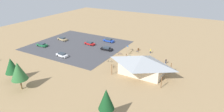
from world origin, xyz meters
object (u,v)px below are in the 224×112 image
(trash_bin, at_px, (138,49))
(bicycle_blue_edge_south, at_px, (137,51))
(car_black_inner_stall, at_px, (107,48))
(pine_center, at_px, (106,99))
(car_tan_mid_lot, at_px, (62,39))
(bicycle_white_lone_east, at_px, (113,66))
(pine_far_east, at_px, (18,71))
(bike_pavilion, at_px, (142,64))
(bicycle_black_yard_front, at_px, (132,50))
(bicycle_green_mid_cluster, at_px, (148,61))
(bicycle_orange_by_bin, at_px, (125,62))
(bicycle_yellow_trailside, at_px, (130,53))
(bicycle_purple_edge_north, at_px, (120,54))
(bicycle_red_near_porch, at_px, (143,57))
(visitor_by_pavilion, at_px, (166,61))
(bicycle_silver_front_row, at_px, (109,61))
(visitor_at_bikes, at_px, (150,51))
(bicycle_orange_back_row, at_px, (153,60))
(lot_sign, at_px, (128,47))
(car_blue_back_corner, at_px, (109,40))
(car_red_by_curb, at_px, (90,43))
(pine_midwest, at_px, (11,66))
(car_green_front_row, at_px, (42,45))
(car_white_aisle_side, at_px, (62,55))
(bicycle_teal_yard_right, at_px, (130,56))

(trash_bin, xyz_separation_m, bicycle_blue_edge_south, (-0.36, 1.82, -0.08))
(bicycle_blue_edge_south, xyz_separation_m, car_black_inner_stall, (10.89, 3.92, 0.36))
(pine_center, bearing_deg, car_tan_mid_lot, -38.06)
(bicycle_white_lone_east, bearing_deg, pine_far_east, 57.63)
(bike_pavilion, relative_size, bicycle_black_yard_front, 8.44)
(trash_bin, relative_size, bicycle_green_mid_cluster, 0.53)
(bicycle_white_lone_east, distance_m, bicycle_orange_by_bin, 5.30)
(bike_pavilion, height_order, bicycle_yellow_trailside, bike_pavilion)
(bicycle_purple_edge_north, relative_size, bicycle_red_near_porch, 1.22)
(bike_pavilion, xyz_separation_m, pine_far_east, (23.04, 22.51, 1.75))
(pine_center, bearing_deg, visitor_by_pavilion, -95.05)
(bicycle_silver_front_row, xyz_separation_m, car_black_inner_stall, (6.31, -8.64, 0.39))
(visitor_by_pavilion, relative_size, visitor_at_bikes, 0.96)
(bicycle_green_mid_cluster, bearing_deg, bicycle_yellow_trailside, -21.49)
(bicycle_orange_back_row, bearing_deg, car_tan_mid_lot, -1.88)
(bicycle_red_near_porch, relative_size, visitor_at_bikes, 0.79)
(pine_far_east, height_order, bicycle_orange_back_row, pine_far_east)
(bicycle_yellow_trailside, bearing_deg, lot_sign, -47.34)
(bicycle_red_near_porch, xyz_separation_m, car_blue_back_corner, (19.04, -9.24, 0.37))
(car_tan_mid_lot, height_order, visitor_by_pavilion, visitor_by_pavilion)
(bicycle_purple_edge_north, relative_size, car_red_by_curb, 0.36)
(bicycle_red_near_porch, relative_size, car_black_inner_stall, 0.30)
(pine_midwest, relative_size, car_green_front_row, 1.45)
(trash_bin, xyz_separation_m, bicycle_purple_edge_north, (4.13, 7.13, -0.10))
(bicycle_blue_edge_south, height_order, visitor_by_pavilion, visitor_by_pavilion)
(pine_midwest, distance_m, visitor_by_pavilion, 45.38)
(bicycle_red_near_porch, distance_m, car_white_aisle_side, 28.01)
(bicycle_blue_edge_south, bearing_deg, pine_far_east, 67.64)
(trash_bin, height_order, bicycle_green_mid_cluster, trash_bin)
(bicycle_green_mid_cluster, distance_m, car_white_aisle_side, 29.67)
(bicycle_teal_yard_right, bearing_deg, car_black_inner_stall, -8.32)
(car_black_inner_stall, bearing_deg, bicycle_purple_edge_north, 167.81)
(bicycle_purple_edge_north, relative_size, bicycle_yellow_trailside, 0.99)
(pine_center, xyz_separation_m, car_white_aisle_side, (30.07, -19.67, -4.23))
(bicycle_orange_back_row, relative_size, bicycle_silver_front_row, 0.89)
(car_black_inner_stall, relative_size, car_red_by_curb, 0.99)
(bicycle_orange_back_row, relative_size, bicycle_black_yard_front, 0.79)
(bicycle_green_mid_cluster, bearing_deg, bicycle_orange_by_bin, 35.46)
(bicycle_blue_edge_south, bearing_deg, car_red_by_curb, 5.95)
(bicycle_yellow_trailside, height_order, bicycle_red_near_porch, bicycle_red_near_porch)
(bike_pavilion, xyz_separation_m, bicycle_red_near_porch, (3.75, -10.71, -2.87))
(bicycle_blue_edge_south, bearing_deg, bicycle_silver_front_row, 69.95)
(pine_center, distance_m, car_red_by_curb, 45.37)
(bicycle_teal_yard_right, bearing_deg, bicycle_blue_edge_south, -96.31)
(bicycle_green_mid_cluster, distance_m, car_blue_back_corner, 24.24)
(bicycle_teal_yard_right, bearing_deg, bicycle_black_yard_front, -75.45)
(car_white_aisle_side, bearing_deg, visitor_at_bikes, -144.08)
(bicycle_black_yard_front, bearing_deg, bicycle_orange_back_row, 152.95)
(bicycle_purple_edge_north, bearing_deg, bicycle_green_mid_cluster, 176.46)
(trash_bin, bearing_deg, bicycle_red_near_porch, 124.48)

